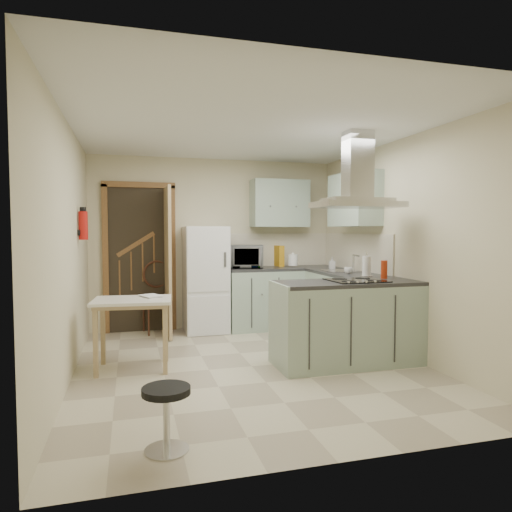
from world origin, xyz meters
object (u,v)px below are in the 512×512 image
object	(u,v)px
drop_leaf_table	(133,334)
microwave	(242,257)
stool	(166,419)
peninsula	(347,323)
bentwood_chair	(158,300)
fridge	(206,279)
extractor_hood	(357,205)

from	to	relation	value
drop_leaf_table	microwave	size ratio (longest dim) A/B	1.31
stool	peninsula	bearing A→B (deg)	35.79
bentwood_chair	fridge	bearing A→B (deg)	-20.30
bentwood_chair	stool	xyz separation A→B (m)	(-0.15, -3.57, -0.25)
fridge	microwave	size ratio (longest dim) A/B	2.50
extractor_hood	stool	world-z (taller)	extractor_hood
stool	microwave	world-z (taller)	microwave
extractor_hood	drop_leaf_table	xyz separation A→B (m)	(-2.34, 0.42, -1.35)
drop_leaf_table	microwave	xyz separation A→B (m)	(1.56, 1.57, 0.70)
fridge	extractor_hood	bearing A→B (deg)	-56.21
drop_leaf_table	microwave	world-z (taller)	microwave
bentwood_chair	peninsula	bearing A→B (deg)	-58.31
fridge	stool	xyz separation A→B (m)	(-0.82, -3.45, -0.54)
peninsula	extractor_hood	distance (m)	1.27
fridge	drop_leaf_table	distance (m)	1.90
stool	drop_leaf_table	bearing A→B (deg)	96.02
peninsula	drop_leaf_table	world-z (taller)	peninsula
fridge	stool	world-z (taller)	fridge
bentwood_chair	microwave	xyz separation A→B (m)	(1.21, -0.11, 0.61)
extractor_hood	drop_leaf_table	world-z (taller)	extractor_hood
extractor_hood	drop_leaf_table	bearing A→B (deg)	169.88
bentwood_chair	microwave	world-z (taller)	microwave
peninsula	bentwood_chair	bearing A→B (deg)	132.07
fridge	microwave	xyz separation A→B (m)	(0.54, 0.01, 0.32)
fridge	microwave	world-z (taller)	fridge
drop_leaf_table	fridge	bearing A→B (deg)	62.24
stool	extractor_hood	bearing A→B (deg)	34.50
fridge	peninsula	xyz separation A→B (m)	(1.22, -1.98, -0.30)
peninsula	extractor_hood	xyz separation A→B (m)	(0.10, 0.00, 1.27)
drop_leaf_table	extractor_hood	bearing A→B (deg)	-4.84
stool	microwave	size ratio (longest dim) A/B	0.72
bentwood_chair	stool	distance (m)	3.58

